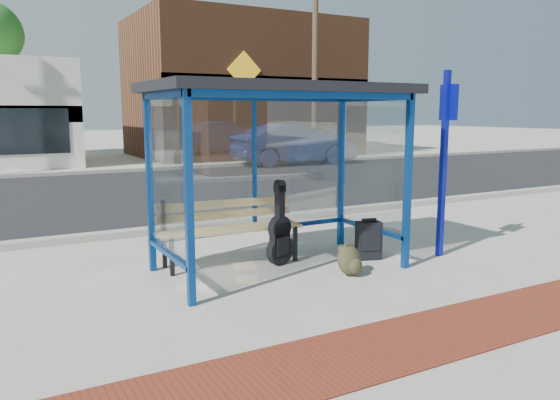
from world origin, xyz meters
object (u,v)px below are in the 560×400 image
backpack (350,261)px  parked_car (294,144)px  fire_hydrant (336,150)px  bench (229,226)px  suitcase (369,240)px  guitar_bag (280,236)px

backpack → parked_car: parked_car is taller
parked_car → fire_hydrant: 2.93m
bench → suitcase: bench is taller
suitcase → fire_hydrant: size_ratio=0.72×
guitar_bag → parked_car: parked_car is taller
backpack → fire_hydrant: fire_hydrant is taller
backpack → parked_car: (6.93, 13.33, 0.62)m
bench → backpack: (1.10, -1.30, -0.33)m
bench → backpack: size_ratio=4.91×
guitar_bag → fire_hydrant: bearing=38.2°
bench → backpack: 1.74m
bench → backpack: bench is taller
bench → suitcase: bearing=-18.9°
suitcase → parked_car: (6.23, 12.80, 0.54)m
backpack → parked_car: 15.03m
backpack → suitcase: bearing=31.4°
backpack → fire_hydrant: 17.30m
bench → backpack: bearing=-45.5°
backpack → fire_hydrant: size_ratio=0.50×
bench → guitar_bag: guitar_bag is taller
guitar_bag → backpack: guitar_bag is taller
bench → suitcase: 1.98m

